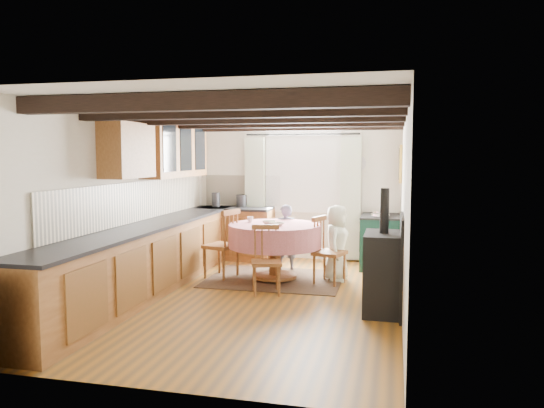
% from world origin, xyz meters
% --- Properties ---
extents(floor, '(3.60, 5.50, 0.00)m').
position_xyz_m(floor, '(0.00, 0.00, 0.00)').
color(floor, '#995F1B').
rests_on(floor, ground).
extents(ceiling, '(3.60, 5.50, 0.00)m').
position_xyz_m(ceiling, '(0.00, 0.00, 2.40)').
color(ceiling, white).
rests_on(ceiling, ground).
extents(wall_back, '(3.60, 0.00, 2.40)m').
position_xyz_m(wall_back, '(0.00, 2.75, 1.20)').
color(wall_back, silver).
rests_on(wall_back, ground).
extents(wall_front, '(3.60, 0.00, 2.40)m').
position_xyz_m(wall_front, '(0.00, -2.75, 1.20)').
color(wall_front, silver).
rests_on(wall_front, ground).
extents(wall_left, '(0.00, 5.50, 2.40)m').
position_xyz_m(wall_left, '(-1.80, 0.00, 1.20)').
color(wall_left, silver).
rests_on(wall_left, ground).
extents(wall_right, '(0.00, 5.50, 2.40)m').
position_xyz_m(wall_right, '(1.80, 0.00, 1.20)').
color(wall_right, silver).
rests_on(wall_right, ground).
extents(beam_a, '(3.60, 0.16, 0.16)m').
position_xyz_m(beam_a, '(0.00, -2.00, 2.31)').
color(beam_a, black).
rests_on(beam_a, ceiling).
extents(beam_b, '(3.60, 0.16, 0.16)m').
position_xyz_m(beam_b, '(0.00, -1.00, 2.31)').
color(beam_b, black).
rests_on(beam_b, ceiling).
extents(beam_c, '(3.60, 0.16, 0.16)m').
position_xyz_m(beam_c, '(0.00, 0.00, 2.31)').
color(beam_c, black).
rests_on(beam_c, ceiling).
extents(beam_d, '(3.60, 0.16, 0.16)m').
position_xyz_m(beam_d, '(0.00, 1.00, 2.31)').
color(beam_d, black).
rests_on(beam_d, ceiling).
extents(beam_e, '(3.60, 0.16, 0.16)m').
position_xyz_m(beam_e, '(0.00, 2.00, 2.31)').
color(beam_e, black).
rests_on(beam_e, ceiling).
extents(splash_left, '(0.02, 4.50, 0.55)m').
position_xyz_m(splash_left, '(-1.78, 0.30, 1.20)').
color(splash_left, beige).
rests_on(splash_left, wall_left).
extents(splash_back, '(1.40, 0.02, 0.55)m').
position_xyz_m(splash_back, '(-1.00, 2.73, 1.20)').
color(splash_back, beige).
rests_on(splash_back, wall_back).
extents(base_cabinet_left, '(0.60, 5.30, 0.88)m').
position_xyz_m(base_cabinet_left, '(-1.50, 0.00, 0.44)').
color(base_cabinet_left, '#965F31').
rests_on(base_cabinet_left, floor).
extents(base_cabinet_back, '(1.30, 0.60, 0.88)m').
position_xyz_m(base_cabinet_back, '(-1.05, 2.45, 0.44)').
color(base_cabinet_back, '#965F31').
rests_on(base_cabinet_back, floor).
extents(worktop_left, '(0.64, 5.30, 0.04)m').
position_xyz_m(worktop_left, '(-1.48, 0.00, 0.90)').
color(worktop_left, black).
rests_on(worktop_left, base_cabinet_left).
extents(worktop_back, '(1.30, 0.64, 0.04)m').
position_xyz_m(worktop_back, '(-1.05, 2.43, 0.90)').
color(worktop_back, black).
rests_on(worktop_back, base_cabinet_back).
extents(wall_cabinet_glass, '(0.34, 1.80, 0.90)m').
position_xyz_m(wall_cabinet_glass, '(-1.63, 1.20, 1.95)').
color(wall_cabinet_glass, '#965F31').
rests_on(wall_cabinet_glass, wall_left).
extents(wall_cabinet_solid, '(0.34, 0.90, 0.70)m').
position_xyz_m(wall_cabinet_solid, '(-1.63, -0.30, 1.90)').
color(wall_cabinet_solid, '#965F31').
rests_on(wall_cabinet_solid, wall_left).
extents(window_frame, '(1.34, 0.03, 1.54)m').
position_xyz_m(window_frame, '(0.10, 2.73, 1.60)').
color(window_frame, white).
rests_on(window_frame, wall_back).
extents(window_pane, '(1.20, 0.01, 1.40)m').
position_xyz_m(window_pane, '(0.10, 2.74, 1.60)').
color(window_pane, white).
rests_on(window_pane, wall_back).
extents(curtain_left, '(0.35, 0.10, 2.10)m').
position_xyz_m(curtain_left, '(-0.75, 2.65, 1.10)').
color(curtain_left, '#BAD79A').
rests_on(curtain_left, wall_back).
extents(curtain_right, '(0.35, 0.10, 2.10)m').
position_xyz_m(curtain_right, '(0.95, 2.65, 1.10)').
color(curtain_right, '#BAD79A').
rests_on(curtain_right, wall_back).
extents(curtain_rod, '(2.00, 0.03, 0.03)m').
position_xyz_m(curtain_rod, '(0.10, 2.65, 2.20)').
color(curtain_rod, black).
rests_on(curtain_rod, wall_back).
extents(wall_picture, '(0.04, 0.50, 0.60)m').
position_xyz_m(wall_picture, '(1.77, 2.30, 1.70)').
color(wall_picture, gold).
rests_on(wall_picture, wall_right).
extents(wall_plate, '(0.30, 0.02, 0.30)m').
position_xyz_m(wall_plate, '(1.05, 2.72, 1.70)').
color(wall_plate, silver).
rests_on(wall_plate, wall_back).
extents(rug, '(1.97, 1.53, 0.01)m').
position_xyz_m(rug, '(-0.02, 1.07, 0.01)').
color(rug, '#513D24').
rests_on(rug, floor).
extents(dining_table, '(1.37, 1.37, 0.83)m').
position_xyz_m(dining_table, '(-0.02, 1.07, 0.41)').
color(dining_table, '#D3728E').
rests_on(dining_table, floor).
extents(chair_near, '(0.50, 0.51, 0.91)m').
position_xyz_m(chair_near, '(0.05, 0.25, 0.46)').
color(chair_near, '#905F32').
rests_on(chair_near, floor).
extents(chair_left, '(0.58, 0.56, 1.04)m').
position_xyz_m(chair_left, '(-0.83, 1.01, 0.52)').
color(chair_left, '#905F32').
rests_on(chair_left, floor).
extents(chair_right, '(0.54, 0.53, 0.97)m').
position_xyz_m(chair_right, '(0.80, 0.99, 0.49)').
color(chair_right, '#905F32').
rests_on(chair_right, floor).
extents(aga_range, '(0.62, 0.95, 0.88)m').
position_xyz_m(aga_range, '(1.47, 2.30, 0.44)').
color(aga_range, black).
rests_on(aga_range, floor).
extents(cast_iron_stove, '(0.44, 0.73, 1.46)m').
position_xyz_m(cast_iron_stove, '(1.58, -0.24, 0.73)').
color(cast_iron_stove, black).
rests_on(cast_iron_stove, floor).
extents(child_far, '(0.44, 0.35, 1.06)m').
position_xyz_m(child_far, '(0.00, 1.74, 0.53)').
color(child_far, slate).
rests_on(child_far, floor).
extents(child_right, '(0.40, 0.57, 1.11)m').
position_xyz_m(child_right, '(0.87, 1.22, 0.56)').
color(child_right, white).
rests_on(child_right, floor).
extents(bowl_a, '(0.27, 0.27, 0.05)m').
position_xyz_m(bowl_a, '(0.05, 0.91, 0.85)').
color(bowl_a, silver).
rests_on(bowl_a, dining_table).
extents(bowl_b, '(0.20, 0.20, 0.06)m').
position_xyz_m(bowl_b, '(-0.10, 1.02, 0.86)').
color(bowl_b, silver).
rests_on(bowl_b, dining_table).
extents(cup, '(0.10, 0.10, 0.09)m').
position_xyz_m(cup, '(-0.44, 1.21, 0.87)').
color(cup, silver).
rests_on(cup, dining_table).
extents(canister_tall, '(0.15, 0.15, 0.25)m').
position_xyz_m(canister_tall, '(-1.41, 2.43, 1.05)').
color(canister_tall, '#262628').
rests_on(canister_tall, worktop_back).
extents(canister_wide, '(0.19, 0.19, 0.21)m').
position_xyz_m(canister_wide, '(-0.98, 2.58, 1.03)').
color(canister_wide, '#262628').
rests_on(canister_wide, worktop_back).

